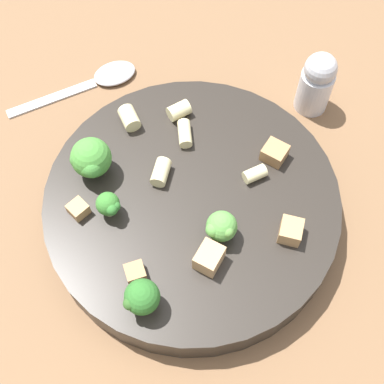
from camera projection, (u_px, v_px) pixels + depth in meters
The scene contains 18 objects.
ground_plane at pixel (192, 215), 0.56m from camera, with size 2.00×2.00×0.00m, color brown.
pasta_bowl at pixel (192, 205), 0.54m from camera, with size 0.29×0.29×0.04m.
broccoli_floret_0 at pixel (109, 205), 0.50m from camera, with size 0.03×0.02×0.03m.
broccoli_floret_1 at pixel (90, 159), 0.51m from camera, with size 0.04×0.04×0.04m.
broccoli_floret_2 at pixel (142, 298), 0.45m from camera, with size 0.03×0.03×0.04m.
broccoli_floret_3 at pixel (221, 227), 0.49m from camera, with size 0.03×0.03×0.03m.
rigatoni_0 at pixel (179, 111), 0.56m from camera, with size 0.02×0.02×0.02m, color beige.
rigatoni_1 at pixel (159, 174), 0.53m from camera, with size 0.02×0.02×0.03m, color beige.
rigatoni_2 at pixel (129, 118), 0.56m from camera, with size 0.02×0.02×0.02m, color beige.
rigatoni_3 at pixel (255, 174), 0.53m from camera, with size 0.01×0.01×0.02m, color beige.
rigatoni_4 at pixel (185, 133), 0.55m from camera, with size 0.01×0.01×0.03m, color beige.
chicken_chunk_0 at pixel (275, 153), 0.54m from camera, with size 0.02×0.02×0.02m, color #A87A4C.
chicken_chunk_1 at pixel (209, 258), 0.48m from camera, with size 0.03×0.02×0.02m, color tan.
chicken_chunk_2 at pixel (291, 231), 0.49m from camera, with size 0.02×0.02×0.02m, color tan.
chicken_chunk_3 at pixel (135, 273), 0.48m from camera, with size 0.02×0.02×0.01m, color #A87A4C.
chicken_chunk_4 at pixel (78, 209), 0.51m from camera, with size 0.02×0.02×0.01m, color tan.
pepper_shaker at pixel (317, 82), 0.59m from camera, with size 0.04×0.04×0.08m.
spoon at pixel (99, 80), 0.64m from camera, with size 0.09×0.15×0.01m.
Camera 1 is at (-0.15, 0.20, 0.50)m, focal length 50.00 mm.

